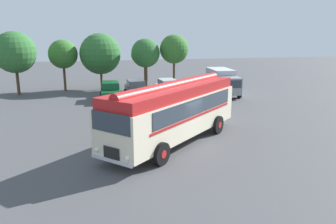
% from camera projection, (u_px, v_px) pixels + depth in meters
% --- Properties ---
extents(ground_plane, '(120.00, 120.00, 0.00)m').
position_uv_depth(ground_plane, '(181.00, 144.00, 18.22)').
color(ground_plane, '#474749').
extents(vintage_bus, '(9.06, 8.64, 3.49)m').
position_uv_depth(vintage_bus, '(174.00, 109.00, 18.03)').
color(vintage_bus, beige).
rests_on(vintage_bus, ground).
extents(car_near_left, '(2.10, 4.27, 1.66)m').
position_uv_depth(car_near_left, '(111.00, 91.00, 30.12)').
color(car_near_left, '#144C28').
rests_on(car_near_left, ground).
extents(car_mid_left, '(2.04, 4.24, 1.66)m').
position_uv_depth(car_mid_left, '(136.00, 89.00, 31.33)').
color(car_mid_left, '#4C5156').
rests_on(car_mid_left, ground).
extents(car_mid_right, '(2.14, 4.29, 1.66)m').
position_uv_depth(car_mid_right, '(168.00, 88.00, 31.83)').
color(car_mid_right, '#B7BABF').
rests_on(car_mid_right, ground).
extents(car_far_right, '(2.39, 4.39, 1.66)m').
position_uv_depth(car_far_right, '(198.00, 87.00, 32.12)').
color(car_far_right, '#4C5156').
rests_on(car_far_right, ground).
extents(box_van, '(2.66, 5.89, 2.50)m').
position_uv_depth(box_van, '(222.00, 81.00, 32.75)').
color(box_van, '#B2B7BC').
rests_on(box_van, ground).
extents(tree_far_left, '(4.04, 4.04, 6.23)m').
position_uv_depth(tree_far_left, '(14.00, 52.00, 31.81)').
color(tree_far_left, '#4C3823').
rests_on(tree_far_left, ground).
extents(tree_left_of_centre, '(3.02, 3.02, 5.39)m').
position_uv_depth(tree_left_of_centre, '(62.00, 55.00, 34.23)').
color(tree_left_of_centre, '#4C3823').
rests_on(tree_left_of_centre, ground).
extents(tree_centre, '(4.36, 4.36, 6.05)m').
position_uv_depth(tree_centre, '(100.00, 54.00, 35.02)').
color(tree_centre, '#4C3823').
rests_on(tree_centre, ground).
extents(tree_right_of_centre, '(3.09, 3.09, 5.48)m').
position_uv_depth(tree_right_of_centre, '(144.00, 54.00, 35.31)').
color(tree_right_of_centre, '#4C3823').
rests_on(tree_right_of_centre, ground).
extents(tree_far_right, '(3.14, 3.14, 5.90)m').
position_uv_depth(tree_far_right, '(174.00, 49.00, 35.86)').
color(tree_far_right, '#4C3823').
rests_on(tree_far_right, ground).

